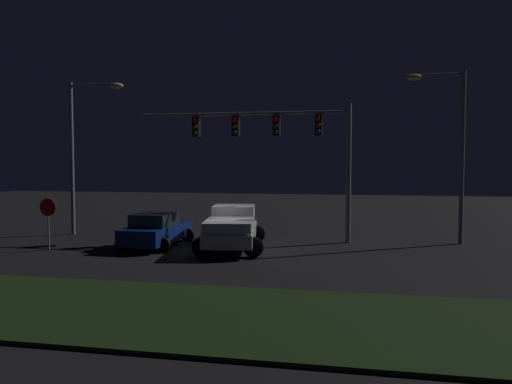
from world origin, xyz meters
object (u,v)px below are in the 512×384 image
car_sedan (156,230)px  street_lamp_left (83,138)px  traffic_signal_gantry (277,136)px  street_lamp_right (450,135)px  pickup_truck (232,226)px  stop_sign (48,214)px

car_sedan → street_lamp_left: street_lamp_left is taller
traffic_signal_gantry → street_lamp_right: 7.96m
car_sedan → street_lamp_right: 14.07m
pickup_truck → street_lamp_left: street_lamp_left is taller
street_lamp_left → street_lamp_right: bearing=2.0°
street_lamp_left → stop_sign: bearing=-77.8°
pickup_truck → traffic_signal_gantry: traffic_signal_gantry is taller
pickup_truck → street_lamp_left: 9.85m
car_sedan → stop_sign: (-4.15, -1.84, 0.82)m
pickup_truck → street_lamp_right: (9.51, 3.26, 4.02)m
car_sedan → street_lamp_right: bearing=-74.0°
car_sedan → traffic_signal_gantry: size_ratio=0.43×
street_lamp_right → street_lamp_left: bearing=-178.0°
car_sedan → stop_sign: size_ratio=1.99×
street_lamp_left → stop_sign: street_lamp_left is taller
street_lamp_left → street_lamp_right: (18.11, 0.64, -0.01)m
street_lamp_right → stop_sign: street_lamp_right is taller
street_lamp_right → traffic_signal_gantry: bearing=-175.4°
pickup_truck → traffic_signal_gantry: 5.06m
car_sedan → street_lamp_right: street_lamp_right is taller
car_sedan → stop_sign: bearing=115.0°
traffic_signal_gantry → street_lamp_right: size_ratio=1.30×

